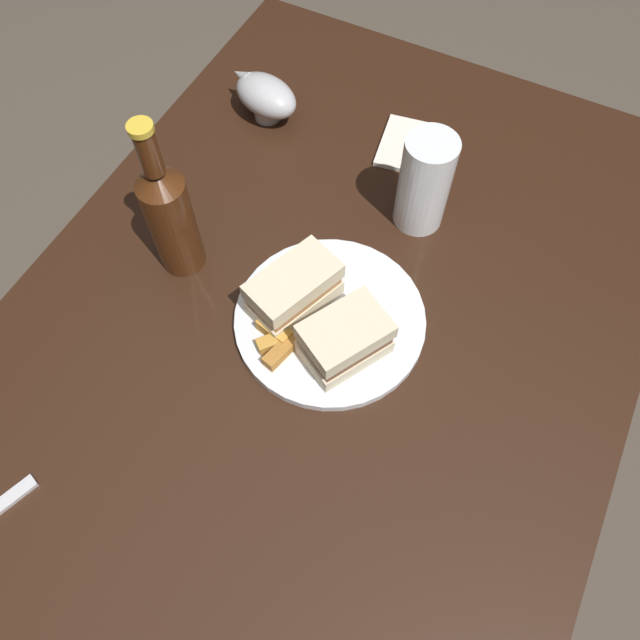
{
  "coord_description": "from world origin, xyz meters",
  "views": [
    {
      "loc": [
        0.33,
        0.18,
        1.48
      ],
      "look_at": [
        -0.02,
        0.01,
        0.78
      ],
      "focal_mm": 34.82,
      "sensor_mm": 36.0,
      "label": 1
    }
  ],
  "objects_px": {
    "pint_glass": "(423,188)",
    "sandwich_half_right": "(345,339)",
    "gravy_boat": "(265,95)",
    "cider_bottle": "(170,215)",
    "napkin": "(409,146)",
    "plate": "(330,320)",
    "sandwich_half_left": "(294,290)"
  },
  "relations": [
    {
      "from": "gravy_boat",
      "to": "sandwich_half_right",
      "type": "bearing_deg",
      "value": 42.03
    },
    {
      "from": "cider_bottle",
      "to": "napkin",
      "type": "xyz_separation_m",
      "value": [
        -0.34,
        0.2,
        -0.1
      ]
    },
    {
      "from": "sandwich_half_right",
      "to": "napkin",
      "type": "bearing_deg",
      "value": -169.9
    },
    {
      "from": "pint_glass",
      "to": "napkin",
      "type": "height_order",
      "value": "pint_glass"
    },
    {
      "from": "napkin",
      "to": "sandwich_half_right",
      "type": "bearing_deg",
      "value": 10.1
    },
    {
      "from": "gravy_boat",
      "to": "sandwich_half_left",
      "type": "bearing_deg",
      "value": 35.19
    },
    {
      "from": "pint_glass",
      "to": "sandwich_half_right",
      "type": "bearing_deg",
      "value": 0.43
    },
    {
      "from": "napkin",
      "to": "sandwich_half_left",
      "type": "bearing_deg",
      "value": -3.93
    },
    {
      "from": "plate",
      "to": "cider_bottle",
      "type": "height_order",
      "value": "cider_bottle"
    },
    {
      "from": "cider_bottle",
      "to": "sandwich_half_right",
      "type": "bearing_deg",
      "value": 82.83
    },
    {
      "from": "cider_bottle",
      "to": "napkin",
      "type": "distance_m",
      "value": 0.41
    },
    {
      "from": "sandwich_half_right",
      "to": "cider_bottle",
      "type": "distance_m",
      "value": 0.28
    },
    {
      "from": "plate",
      "to": "gravy_boat",
      "type": "relative_size",
      "value": 1.96
    },
    {
      "from": "plate",
      "to": "sandwich_half_left",
      "type": "bearing_deg",
      "value": -88.91
    },
    {
      "from": "sandwich_half_left",
      "to": "pint_glass",
      "type": "height_order",
      "value": "pint_glass"
    },
    {
      "from": "pint_glass",
      "to": "gravy_boat",
      "type": "bearing_deg",
      "value": -105.27
    },
    {
      "from": "pint_glass",
      "to": "cider_bottle",
      "type": "bearing_deg",
      "value": -50.56
    },
    {
      "from": "sandwich_half_right",
      "to": "cider_bottle",
      "type": "relative_size",
      "value": 0.5
    },
    {
      "from": "sandwich_half_left",
      "to": "sandwich_half_right",
      "type": "relative_size",
      "value": 1.07
    },
    {
      "from": "plate",
      "to": "gravy_boat",
      "type": "distance_m",
      "value": 0.4
    },
    {
      "from": "sandwich_half_right",
      "to": "pint_glass",
      "type": "relative_size",
      "value": 0.84
    },
    {
      "from": "sandwich_half_left",
      "to": "plate",
      "type": "bearing_deg",
      "value": 91.09
    },
    {
      "from": "gravy_boat",
      "to": "cider_bottle",
      "type": "xyz_separation_m",
      "value": [
        0.3,
        0.03,
        0.06
      ]
    },
    {
      "from": "sandwich_half_left",
      "to": "napkin",
      "type": "height_order",
      "value": "sandwich_half_left"
    },
    {
      "from": "sandwich_half_right",
      "to": "cider_bottle",
      "type": "height_order",
      "value": "cider_bottle"
    },
    {
      "from": "gravy_boat",
      "to": "cider_bottle",
      "type": "distance_m",
      "value": 0.31
    },
    {
      "from": "plate",
      "to": "pint_glass",
      "type": "bearing_deg",
      "value": 170.53
    },
    {
      "from": "sandwich_half_right",
      "to": "gravy_boat",
      "type": "xyz_separation_m",
      "value": [
        -0.34,
        -0.3,
        -0.0
      ]
    },
    {
      "from": "sandwich_half_left",
      "to": "napkin",
      "type": "relative_size",
      "value": 1.23
    },
    {
      "from": "sandwich_half_right",
      "to": "napkin",
      "type": "xyz_separation_m",
      "value": [
        -0.38,
        -0.07,
        -0.04
      ]
    },
    {
      "from": "pint_glass",
      "to": "gravy_boat",
      "type": "relative_size",
      "value": 1.16
    },
    {
      "from": "plate",
      "to": "gravy_boat",
      "type": "xyz_separation_m",
      "value": [
        -0.3,
        -0.27,
        0.04
      ]
    }
  ]
}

